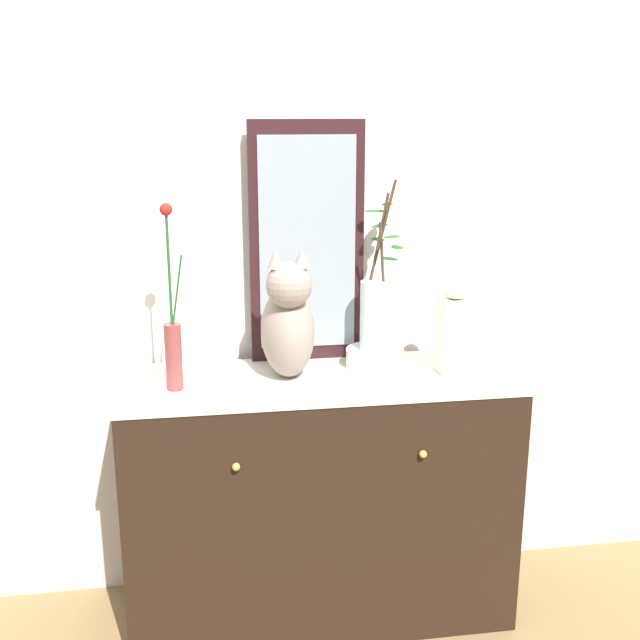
# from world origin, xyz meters

# --- Properties ---
(ground_plane) EXTENTS (6.00, 6.00, 0.00)m
(ground_plane) POSITION_xyz_m (0.00, 0.00, 0.00)
(ground_plane) COLOR olive
(wall_back) EXTENTS (4.40, 0.08, 2.60)m
(wall_back) POSITION_xyz_m (0.00, 0.28, 1.30)
(wall_back) COLOR silver
(wall_back) RESTS_ON ground_plane
(sideboard) EXTENTS (1.24, 0.43, 0.83)m
(sideboard) POSITION_xyz_m (0.00, -0.00, 0.42)
(sideboard) COLOR black
(sideboard) RESTS_ON ground_plane
(mirror_leaning) EXTENTS (0.37, 0.03, 0.77)m
(mirror_leaning) POSITION_xyz_m (-0.01, 0.18, 1.22)
(mirror_leaning) COLOR black
(mirror_leaning) RESTS_ON sideboard
(cat_sitting) EXTENTS (0.17, 0.47, 0.41)m
(cat_sitting) POSITION_xyz_m (-0.10, 0.02, 1.01)
(cat_sitting) COLOR gray
(cat_sitting) RESTS_ON sideboard
(vase_slim_green) EXTENTS (0.06, 0.05, 0.55)m
(vase_slim_green) POSITION_xyz_m (-0.44, -0.05, 0.98)
(vase_slim_green) COLOR brown
(vase_slim_green) RESTS_ON sideboard
(bowl_porcelain) EXTENTS (0.18, 0.18, 0.06)m
(bowl_porcelain) POSITION_xyz_m (0.19, 0.06, 0.86)
(bowl_porcelain) COLOR white
(bowl_porcelain) RESTS_ON sideboard
(vase_glass_clear) EXTENTS (0.13, 0.18, 0.54)m
(vase_glass_clear) POSITION_xyz_m (0.19, 0.06, 1.02)
(vase_glass_clear) COLOR silver
(vase_glass_clear) RESTS_ON bowl_porcelain
(jar_lidded_porcelain) EXTENTS (0.09, 0.09, 0.31)m
(jar_lidded_porcelain) POSITION_xyz_m (0.42, -0.02, 0.97)
(jar_lidded_porcelain) COLOR silver
(jar_lidded_porcelain) RESTS_ON sideboard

